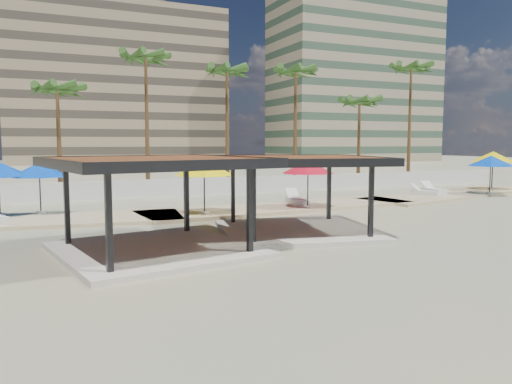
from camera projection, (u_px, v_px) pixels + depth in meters
ground at (318, 232)px, 20.52m from camera, size 200.00×200.00×0.00m
promenade at (278, 207)px, 28.29m from camera, size 44.45×7.97×0.24m
boundary_wall at (200, 187)px, 35.00m from camera, size 56.00×0.30×1.20m
building_mid at (117, 85)px, 91.61m from camera, size 38.00×16.00×30.40m
building_east at (355, 74)px, 98.28m from camera, size 32.00×15.00×36.40m
pavilion_central at (296, 188)px, 20.13m from camera, size 7.31×7.31×3.13m
pavilion_west at (155, 196)px, 16.50m from camera, size 7.30×7.30×3.19m
umbrella_b at (204, 168)px, 24.34m from camera, size 3.61×3.61×2.61m
umbrella_c at (308, 167)px, 26.71m from camera, size 3.24×3.24×2.54m
umbrella_d at (491, 161)px, 33.84m from camera, size 3.11×3.11×2.62m
umbrella_e at (493, 157)px, 36.99m from camera, size 4.21×4.21×2.85m
umbrella_f at (39, 170)px, 24.44m from camera, size 2.89×2.89×2.51m
lounger_b at (296, 201)px, 28.28m from camera, size 1.09×2.33×0.85m
lounger_c at (425, 192)px, 33.39m from camera, size 1.43×1.98×0.72m
lounger_d at (433, 191)px, 34.34m from camera, size 1.05×2.25×0.82m
palm_c at (57, 93)px, 32.63m from camera, size 3.00×3.00×7.98m
palm_d at (146, 63)px, 35.56m from camera, size 3.00×3.00×10.56m
palm_e at (227, 76)px, 37.60m from camera, size 3.00×3.00×9.92m
palm_f at (296, 76)px, 40.19m from camera, size 3.00×3.00×10.22m
palm_g at (360, 105)px, 42.47m from camera, size 3.00×3.00×7.96m
palm_h at (411, 73)px, 45.15m from camera, size 3.00×3.00×11.25m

